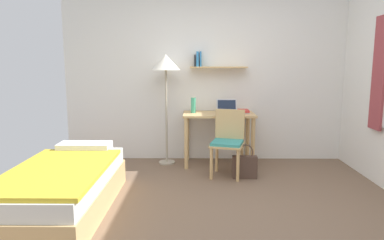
# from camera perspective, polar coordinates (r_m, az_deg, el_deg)

# --- Properties ---
(ground_plane) EXTENTS (5.28, 5.28, 0.00)m
(ground_plane) POSITION_cam_1_polar(r_m,az_deg,el_deg) (3.67, 4.17, -14.54)
(ground_plane) COLOR brown
(wall_back) EXTENTS (4.40, 0.27, 2.60)m
(wall_back) POSITION_cam_1_polar(r_m,az_deg,el_deg) (5.38, 3.01, 7.35)
(wall_back) COLOR white
(wall_back) RESTS_ON ground_plane
(bed) EXTENTS (0.88, 1.84, 0.54)m
(bed) POSITION_cam_1_polar(r_m,az_deg,el_deg) (3.82, -19.96, -10.28)
(bed) COLOR tan
(bed) RESTS_ON ground_plane
(desk) EXTENTS (1.02, 0.58, 0.76)m
(desk) POSITION_cam_1_polar(r_m,az_deg,el_deg) (5.14, 4.32, -0.48)
(desk) COLOR tan
(desk) RESTS_ON ground_plane
(desk_chair) EXTENTS (0.51, 0.51, 0.86)m
(desk_chair) POSITION_cam_1_polar(r_m,az_deg,el_deg) (4.67, 5.83, -3.21)
(desk_chair) COLOR tan
(desk_chair) RESTS_ON ground_plane
(standing_lamp) EXTENTS (0.41, 0.41, 1.60)m
(standing_lamp) POSITION_cam_1_polar(r_m,az_deg,el_deg) (5.10, -4.25, 8.41)
(standing_lamp) COLOR #B2A893
(standing_lamp) RESTS_ON ground_plane
(laptop) EXTENTS (0.30, 0.21, 0.20)m
(laptop) POSITION_cam_1_polar(r_m,az_deg,el_deg) (5.17, 5.63, 1.73)
(laptop) COLOR #B7BABF
(laptop) RESTS_ON desk
(water_bottle) EXTENTS (0.07, 0.07, 0.22)m
(water_bottle) POSITION_cam_1_polar(r_m,az_deg,el_deg) (5.13, 0.22, 2.40)
(water_bottle) COLOR #42A87F
(water_bottle) RESTS_ON desk
(book_stack) EXTENTS (0.17, 0.25, 0.05)m
(book_stack) POSITION_cam_1_polar(r_m,az_deg,el_deg) (5.15, 8.31, 1.37)
(book_stack) COLOR silver
(book_stack) RESTS_ON desk
(handbag) EXTENTS (0.31, 0.11, 0.45)m
(handbag) POSITION_cam_1_polar(r_m,az_deg,el_deg) (4.64, 8.48, -7.36)
(handbag) COLOR #4C382D
(handbag) RESTS_ON ground_plane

